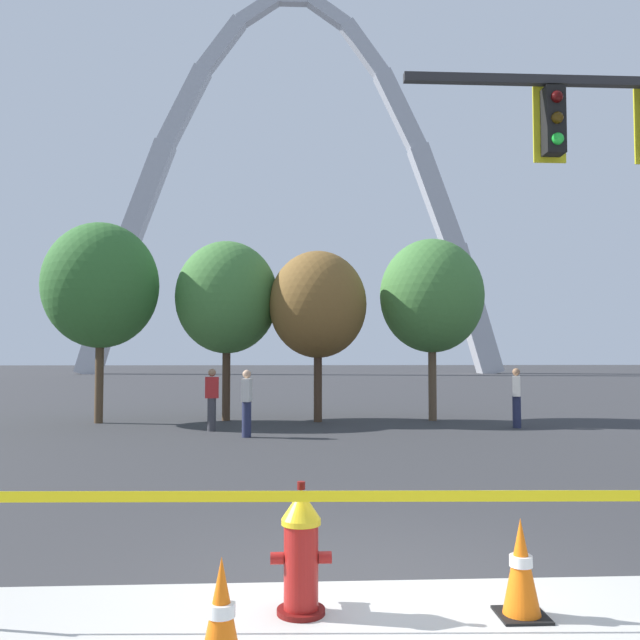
# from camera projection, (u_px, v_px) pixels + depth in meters

# --- Properties ---
(ground_plane) EXTENTS (240.00, 240.00, 0.00)m
(ground_plane) POSITION_uv_depth(u_px,v_px,m) (374.00, 592.00, 5.48)
(ground_plane) COLOR #333335
(fire_hydrant) EXTENTS (0.46, 0.48, 0.99)m
(fire_hydrant) POSITION_uv_depth(u_px,v_px,m) (301.00, 551.00, 5.02)
(fire_hydrant) COLOR #5E0F0D
(fire_hydrant) RESTS_ON ground
(caution_tape_barrier) EXTENTS (5.71, 0.29, 0.99)m
(caution_tape_barrier) POSITION_uv_depth(u_px,v_px,m) (298.00, 527.00, 4.88)
(caution_tape_barrier) COLOR #232326
(caution_tape_barrier) RESTS_ON ground
(traffic_cone_by_hydrant) EXTENTS (0.36, 0.36, 0.73)m
(traffic_cone_by_hydrant) POSITION_uv_depth(u_px,v_px,m) (521.00, 569.00, 4.96)
(traffic_cone_by_hydrant) COLOR black
(traffic_cone_by_hydrant) RESTS_ON ground
(traffic_cone_mid_sidewalk) EXTENTS (0.36, 0.36, 0.73)m
(traffic_cone_mid_sidewalk) POSITION_uv_depth(u_px,v_px,m) (221.00, 619.00, 4.01)
(traffic_cone_mid_sidewalk) COLOR black
(traffic_cone_mid_sidewalk) RESTS_ON ground
(monument_arch) EXTENTS (43.92, 2.27, 40.73)m
(monument_arch) POSITION_uv_depth(u_px,v_px,m) (293.00, 203.00, 69.90)
(monument_arch) COLOR #B2B5BC
(monument_arch) RESTS_ON ground
(tree_far_left) EXTENTS (3.29, 3.29, 5.77)m
(tree_far_left) POSITION_uv_depth(u_px,v_px,m) (101.00, 286.00, 19.23)
(tree_far_left) COLOR brown
(tree_far_left) RESTS_ON ground
(tree_left_mid) EXTENTS (3.06, 3.06, 5.35)m
(tree_left_mid) POSITION_uv_depth(u_px,v_px,m) (227.00, 298.00, 19.97)
(tree_left_mid) COLOR #473323
(tree_left_mid) RESTS_ON ground
(tree_center_left) EXTENTS (2.86, 2.86, 5.00)m
(tree_center_left) POSITION_uv_depth(u_px,v_px,m) (318.00, 305.00, 19.56)
(tree_center_left) COLOR #473323
(tree_center_left) RESTS_ON ground
(tree_center_right) EXTENTS (3.10, 3.10, 5.42)m
(tree_center_right) POSITION_uv_depth(u_px,v_px,m) (432.00, 296.00, 19.96)
(tree_center_right) COLOR brown
(tree_center_right) RESTS_ON ground
(pedestrian_walking_left) EXTENTS (0.30, 0.39, 1.59)m
(pedestrian_walking_left) POSITION_uv_depth(u_px,v_px,m) (517.00, 397.00, 17.81)
(pedestrian_walking_left) COLOR #232847
(pedestrian_walking_left) RESTS_ON ground
(pedestrian_standing_center) EXTENTS (0.25, 0.37, 1.59)m
(pedestrian_standing_center) POSITION_uv_depth(u_px,v_px,m) (247.00, 403.00, 15.78)
(pedestrian_standing_center) COLOR #232847
(pedestrian_standing_center) RESTS_ON ground
(pedestrian_walking_right) EXTENTS (0.35, 0.22, 1.59)m
(pedestrian_walking_right) POSITION_uv_depth(u_px,v_px,m) (212.00, 399.00, 17.07)
(pedestrian_walking_right) COLOR #38383D
(pedestrian_walking_right) RESTS_ON ground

